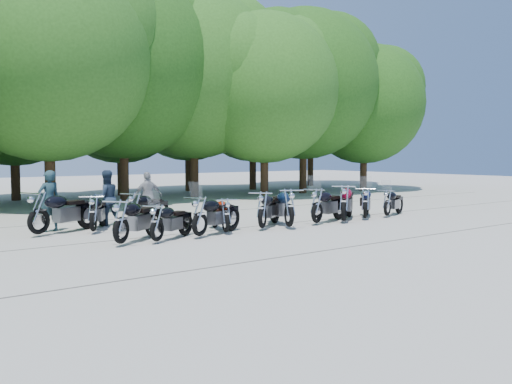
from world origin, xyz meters
TOP-DOWN VIEW (x-y plane):
  - ground at (0.00, 0.00)m, footprint 90.00×90.00m
  - tree_3 at (-3.57, 11.24)m, footprint 8.70×8.70m
  - tree_4 at (0.54, 13.09)m, footprint 9.13×9.13m
  - tree_5 at (4.61, 13.20)m, footprint 9.04×9.04m
  - tree_6 at (7.55, 10.82)m, footprint 8.00×8.00m
  - tree_7 at (11.20, 11.78)m, footprint 8.79×8.79m
  - tree_8 at (15.83, 11.20)m, footprint 7.53×7.53m
  - tree_11 at (-3.76, 16.43)m, footprint 7.56×7.56m
  - tree_12 at (1.80, 16.47)m, footprint 7.88×7.88m
  - tree_13 at (6.69, 17.47)m, footprint 8.31×8.31m
  - tree_14 at (10.68, 16.09)m, footprint 8.02×8.02m
  - tree_15 at (16.61, 17.02)m, footprint 9.67×9.67m
  - motorcycle_0 at (-4.96, 0.50)m, footprint 2.32×1.98m
  - motorcycle_1 at (-4.06, 0.34)m, footprint 2.06×1.57m
  - motorcycle_2 at (-2.74, 0.41)m, footprint 2.40×1.59m
  - motorcycle_3 at (-1.74, 0.63)m, footprint 1.32×2.17m
  - motorcycle_4 at (-0.39, 0.66)m, footprint 2.31×2.02m
  - motorcycle_5 at (0.43, 0.37)m, footprint 1.69×2.59m
  - motorcycle_6 at (1.75, 0.54)m, footprint 2.51×1.53m
  - motorcycle_7 at (2.84, 0.37)m, footprint 2.50×2.20m
  - motorcycle_8 at (4.07, 0.54)m, footprint 2.20×2.00m
  - motorcycle_9 at (5.28, 0.57)m, footprint 2.13×1.34m
  - motorcycle_10 at (-6.18, 3.36)m, footprint 2.63×1.75m
  - motorcycle_11 at (-4.75, 3.03)m, footprint 1.72×2.28m
  - motorcycle_12 at (-3.43, 3.10)m, footprint 2.30×1.84m
  - rider_0 at (-5.63, 4.25)m, footprint 0.74×0.57m
  - rider_1 at (-3.74, 4.60)m, footprint 0.87×0.68m
  - rider_2 at (-2.10, 4.93)m, footprint 1.03×0.52m

SIDE VIEW (x-z plane):
  - ground at x=0.00m, z-range 0.00..0.00m
  - motorcycle_1 at x=-4.06m, z-range 0.00..1.15m
  - motorcycle_9 at x=5.28m, z-range 0.00..1.16m
  - motorcycle_3 at x=-1.74m, z-range 0.00..1.18m
  - motorcycle_11 at x=-4.75m, z-range 0.00..1.27m
  - motorcycle_8 at x=4.07m, z-range 0.00..1.29m
  - motorcycle_12 at x=-3.43m, z-range 0.00..1.29m
  - motorcycle_2 at x=-2.74m, z-range 0.00..1.31m
  - motorcycle_0 at x=-4.96m, z-range 0.00..1.33m
  - motorcycle_4 at x=-0.39m, z-range 0.00..1.34m
  - motorcycle_6 at x=1.75m, z-range 0.00..1.36m
  - motorcycle_5 at x=0.43m, z-range 0.00..1.41m
  - motorcycle_10 at x=-6.18m, z-range 0.00..1.43m
  - motorcycle_7 at x=2.84m, z-range 0.00..1.45m
  - rider_2 at x=-2.10m, z-range 0.00..1.70m
  - rider_1 at x=-3.74m, z-range 0.00..1.79m
  - rider_0 at x=-5.63m, z-range 0.00..1.83m
  - tree_8 at x=15.83m, z-range 0.85..10.10m
  - tree_11 at x=-3.76m, z-range 0.85..10.14m
  - tree_12 at x=1.80m, z-range 0.89..10.56m
  - tree_6 at x=7.55m, z-range 0.90..10.72m
  - tree_14 at x=10.68m, z-range 0.91..10.75m
  - tree_13 at x=6.69m, z-range 0.94..11.14m
  - tree_3 at x=-3.57m, z-range 0.98..11.66m
  - tree_7 at x=11.20m, z-range 0.99..11.79m
  - tree_5 at x=4.61m, z-range 1.02..12.12m
  - tree_4 at x=0.54m, z-range 1.03..12.24m
  - tree_15 at x=16.61m, z-range 1.09..12.96m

